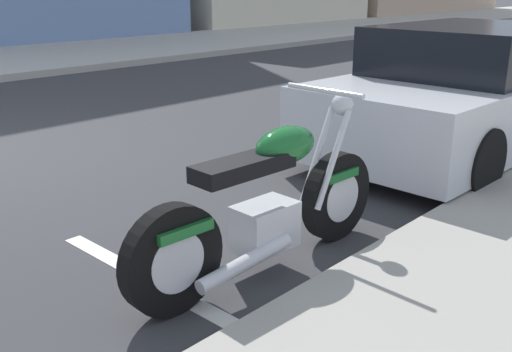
# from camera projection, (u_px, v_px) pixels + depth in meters

# --- Properties ---
(sidewalk_far_curb) EXTENTS (120.00, 5.00, 0.14)m
(sidewalk_far_curb) POSITION_uv_depth(u_px,v_px,m) (249.00, 37.00, 18.84)
(sidewalk_far_curb) COLOR #ADA89E
(sidewalk_far_curb) RESTS_ON ground
(parking_stall_stripe) EXTENTS (0.12, 2.20, 0.01)m
(parking_stall_stripe) POSITION_uv_depth(u_px,v_px,m) (168.00, 289.00, 3.55)
(parking_stall_stripe) COLOR silver
(parking_stall_stripe) RESTS_ON ground
(parked_motorcycle) EXTENTS (2.09, 0.62, 1.12)m
(parked_motorcycle) POSITION_uv_depth(u_px,v_px,m) (268.00, 207.00, 3.68)
(parked_motorcycle) COLOR black
(parked_motorcycle) RESTS_ON ground
(parked_car_mid_block) EXTENTS (4.19, 1.86, 1.34)m
(parked_car_mid_block) POSITION_uv_depth(u_px,v_px,m) (469.00, 92.00, 6.34)
(parked_car_mid_block) COLOR silver
(parked_car_mid_block) RESTS_ON ground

